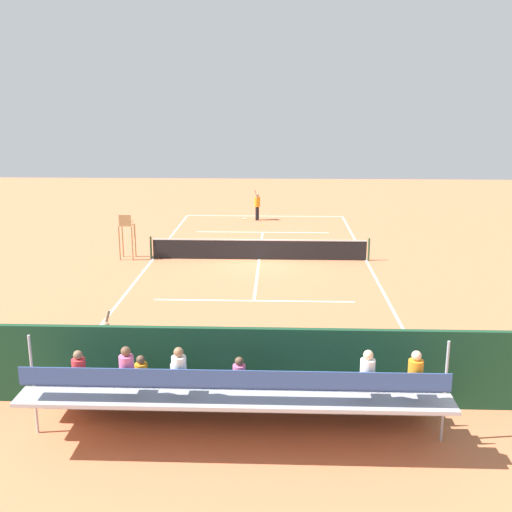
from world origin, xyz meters
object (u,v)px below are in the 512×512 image
(courtside_bench, at_px, (309,371))
(tennis_racket, at_px, (245,219))
(tennis_net, at_px, (259,249))
(equipment_bag, at_px, (243,386))
(bleacher_stand, at_px, (234,395))
(tennis_player, at_px, (257,204))
(tennis_ball_near, at_px, (263,225))
(umpire_chair, at_px, (126,232))
(line_judge, at_px, (107,345))

(courtside_bench, bearing_deg, tennis_racket, -82.84)
(tennis_net, bearing_deg, equipment_bag, 90.02)
(bleacher_stand, height_order, tennis_racket, bleacher_stand)
(bleacher_stand, height_order, tennis_player, bleacher_stand)
(tennis_player, height_order, tennis_ball_near, tennis_player)
(tennis_player, bearing_deg, tennis_net, 92.55)
(equipment_bag, relative_size, tennis_player, 0.47)
(courtside_bench, distance_m, tennis_player, 23.01)
(courtside_bench, xyz_separation_m, tennis_ball_near, (1.69, -21.28, -0.53))
(tennis_racket, bearing_deg, tennis_player, 155.80)
(courtside_bench, bearing_deg, tennis_net, -82.74)
(tennis_player, bearing_deg, umpire_chair, 59.31)
(tennis_net, bearing_deg, umpire_chair, 0.78)
(bleacher_stand, bearing_deg, tennis_ball_near, -90.16)
(bleacher_stand, bearing_deg, tennis_racket, -87.37)
(tennis_net, relative_size, umpire_chair, 4.81)
(equipment_bag, xyz_separation_m, line_judge, (3.61, -0.54, 0.84))
(courtside_bench, height_order, equipment_bag, courtside_bench)
(tennis_racket, distance_m, line_judge, 23.01)
(tennis_racket, bearing_deg, tennis_ball_near, 121.72)
(courtside_bench, xyz_separation_m, line_judge, (5.30, -0.41, 0.46))
(courtside_bench, distance_m, equipment_bag, 1.73)
(tennis_player, xyz_separation_m, tennis_racket, (0.80, -0.36, -1.00))
(umpire_chair, height_order, tennis_racket, umpire_chair)
(umpire_chair, relative_size, tennis_racket, 3.72)
(tennis_player, distance_m, tennis_racket, 1.33)
(umpire_chair, bearing_deg, courtside_bench, 120.90)
(umpire_chair, height_order, equipment_bag, umpire_chair)
(tennis_net, height_order, umpire_chair, umpire_chair)
(umpire_chair, xyz_separation_m, tennis_player, (-5.77, -9.72, -0.30))
(umpire_chair, relative_size, equipment_bag, 2.38)
(umpire_chair, distance_m, tennis_racket, 11.31)
(tennis_net, bearing_deg, tennis_ball_near, -89.98)
(courtside_bench, xyz_separation_m, tennis_racket, (2.92, -23.27, -0.54))
(tennis_net, bearing_deg, courtside_bench, 97.26)
(tennis_net, relative_size, tennis_player, 5.35)
(tennis_net, distance_m, line_judge, 13.37)
(umpire_chair, bearing_deg, tennis_racket, -116.22)
(bleacher_stand, relative_size, equipment_bag, 10.07)
(tennis_player, bearing_deg, tennis_ball_near, 104.67)
(courtside_bench, height_order, tennis_ball_near, courtside_bench)
(tennis_racket, xyz_separation_m, tennis_ball_near, (-1.23, 1.99, 0.02))
(tennis_net, xyz_separation_m, tennis_ball_near, (0.00, -8.01, -0.47))
(bleacher_stand, relative_size, umpire_chair, 4.23)
(equipment_bag, relative_size, tennis_ball_near, 13.64)
(tennis_net, relative_size, bleacher_stand, 1.14)
(tennis_player, distance_m, line_judge, 22.72)
(bleacher_stand, distance_m, tennis_ball_near, 23.40)
(bleacher_stand, bearing_deg, courtside_bench, -129.91)
(equipment_bag, bearing_deg, tennis_ball_near, -89.98)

